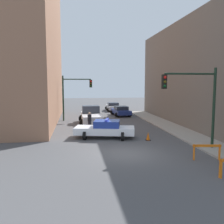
# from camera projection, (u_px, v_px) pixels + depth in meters

# --- Properties ---
(ground_plane) EXTENTS (120.00, 120.00, 0.00)m
(ground_plane) POSITION_uv_depth(u_px,v_px,m) (125.00, 154.00, 15.40)
(ground_plane) COLOR #4C4C4F
(sidewalk_right) EXTENTS (2.40, 44.00, 0.12)m
(sidewalk_right) POSITION_uv_depth(u_px,v_px,m) (218.00, 149.00, 16.28)
(sidewalk_right) COLOR #9E998E
(sidewalk_right) RESTS_ON ground_plane
(traffic_light_near) EXTENTS (3.64, 0.35, 5.20)m
(traffic_light_near) POSITION_uv_depth(u_px,v_px,m) (197.00, 96.00, 15.93)
(traffic_light_near) COLOR black
(traffic_light_near) RESTS_ON sidewalk_right
(traffic_light_far) EXTENTS (3.44, 0.35, 5.20)m
(traffic_light_far) POSITION_uv_depth(u_px,v_px,m) (73.00, 91.00, 28.82)
(traffic_light_far) COLOR black
(traffic_light_far) RESTS_ON ground_plane
(police_car) EXTENTS (4.99, 2.98, 1.52)m
(police_car) POSITION_uv_depth(u_px,v_px,m) (105.00, 129.00, 19.81)
(police_car) COLOR white
(police_car) RESTS_ON ground_plane
(white_truck) EXTENTS (2.68, 5.42, 1.90)m
(white_truck) POSITION_uv_depth(u_px,v_px,m) (91.00, 115.00, 26.72)
(white_truck) COLOR silver
(white_truck) RESTS_ON ground_plane
(parked_car_near) EXTENTS (2.50, 4.43, 1.31)m
(parked_car_near) POSITION_uv_depth(u_px,v_px,m) (121.00, 111.00, 33.41)
(parked_car_near) COLOR navy
(parked_car_near) RESTS_ON ground_plane
(parked_car_mid) EXTENTS (2.30, 4.32, 1.31)m
(parked_car_mid) POSITION_uv_depth(u_px,v_px,m) (113.00, 107.00, 39.52)
(parked_car_mid) COLOR silver
(parked_car_mid) RESTS_ON ground_plane
(pedestrian_crossing) EXTENTS (0.50, 0.50, 1.66)m
(pedestrian_crossing) POSITION_uv_depth(u_px,v_px,m) (90.00, 121.00, 23.24)
(pedestrian_crossing) COLOR black
(pedestrian_crossing) RESTS_ON ground_plane
(barrier_mid) EXTENTS (1.59, 0.38, 0.90)m
(barrier_mid) POSITION_uv_depth(u_px,v_px,m) (207.00, 149.00, 14.04)
(barrier_mid) COLOR orange
(barrier_mid) RESTS_ON ground_plane
(traffic_cone) EXTENTS (0.36, 0.36, 0.66)m
(traffic_cone) POSITION_uv_depth(u_px,v_px,m) (148.00, 136.00, 18.97)
(traffic_cone) COLOR black
(traffic_cone) RESTS_ON ground_plane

